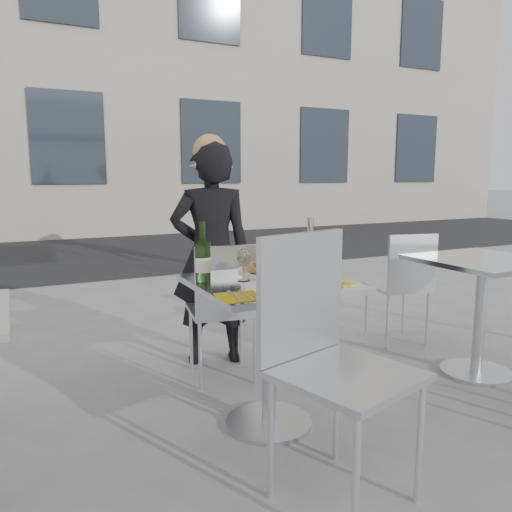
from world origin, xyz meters
name	(u,v)px	position (x,y,z in m)	size (l,w,h in m)	color
ground	(269,424)	(0.00, 0.00, 0.00)	(80.00, 80.00, 0.00)	slate
street_asphalt	(88,252)	(0.00, 6.50, 0.00)	(24.00, 5.00, 0.00)	black
main_table	(269,322)	(0.00, 0.00, 0.54)	(0.72, 0.72, 0.75)	#B7BABF
side_table_right	(482,292)	(1.50, 0.00, 0.54)	(0.72, 0.72, 0.75)	#B7BABF
chair_far	(225,301)	(0.01, 0.60, 0.51)	(0.45, 0.46, 0.86)	silver
chair_near	(325,343)	(-0.05, -0.56, 0.61)	(0.58, 0.59, 1.03)	silver
side_chair_rfar	(404,279)	(1.46, 0.65, 0.50)	(0.45, 0.46, 0.85)	silver
woman_diner	(211,255)	(0.07, 0.97, 0.74)	(0.54, 0.35, 1.47)	black
pedestrian_b	(212,210)	(1.36, 4.29, 0.79)	(1.03, 0.59, 1.59)	tan
pizza_near	(289,284)	(0.02, -0.15, 0.76)	(0.30, 0.30, 0.02)	#DAA455
pizza_far	(271,268)	(0.12, 0.21, 0.77)	(0.36, 0.36, 0.03)	white
salad_plate	(271,269)	(0.06, 0.09, 0.79)	(0.22, 0.22, 0.09)	white
wine_bottle	(203,260)	(-0.31, 0.09, 0.86)	(0.07, 0.07, 0.29)	#264C1C
carafe	(310,251)	(0.28, 0.08, 0.87)	(0.08, 0.08, 0.29)	tan
sugar_shaker	(300,264)	(0.22, 0.08, 0.80)	(0.06, 0.06, 0.11)	white
wineglass_white_a	(244,258)	(-0.11, 0.06, 0.86)	(0.07, 0.07, 0.16)	white
wineglass_white_b	(262,257)	(-0.01, 0.07, 0.86)	(0.07, 0.07, 0.16)	white
wineglass_red_a	(275,256)	(0.06, 0.05, 0.86)	(0.07, 0.07, 0.16)	white
wineglass_red_b	(280,254)	(0.11, 0.10, 0.86)	(0.07, 0.07, 0.16)	white
napkin_left	(239,296)	(-0.27, -0.24, 0.75)	(0.20, 0.20, 0.01)	yellow
napkin_right	(332,283)	(0.23, -0.19, 0.75)	(0.21, 0.21, 0.01)	yellow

